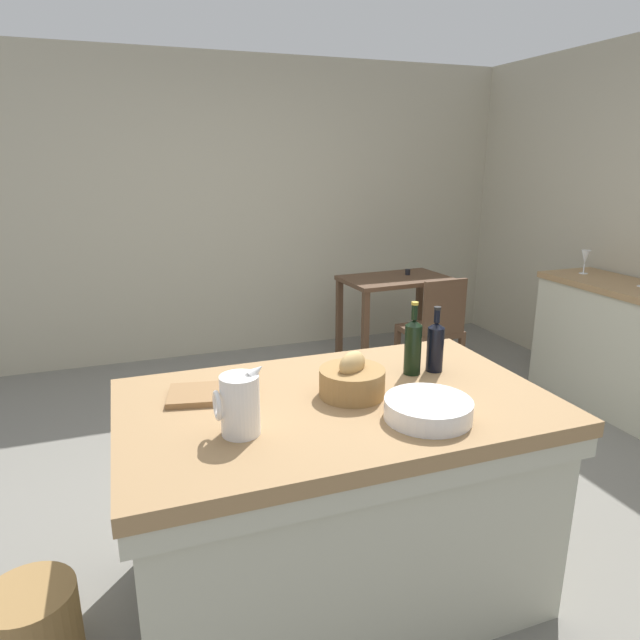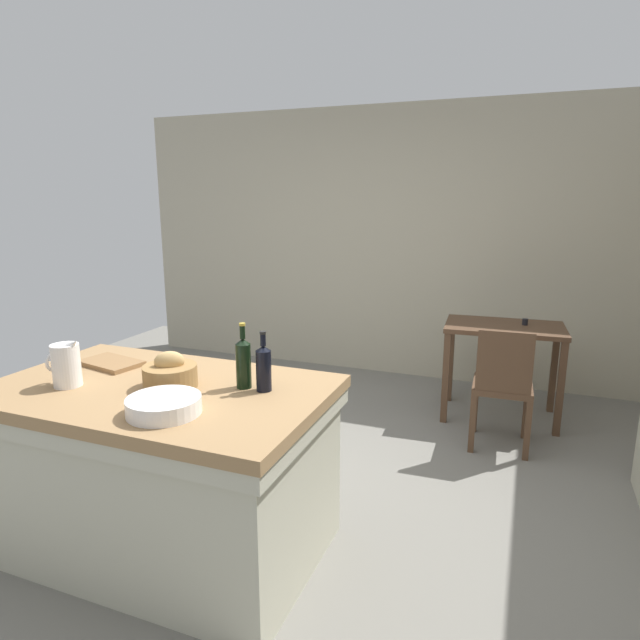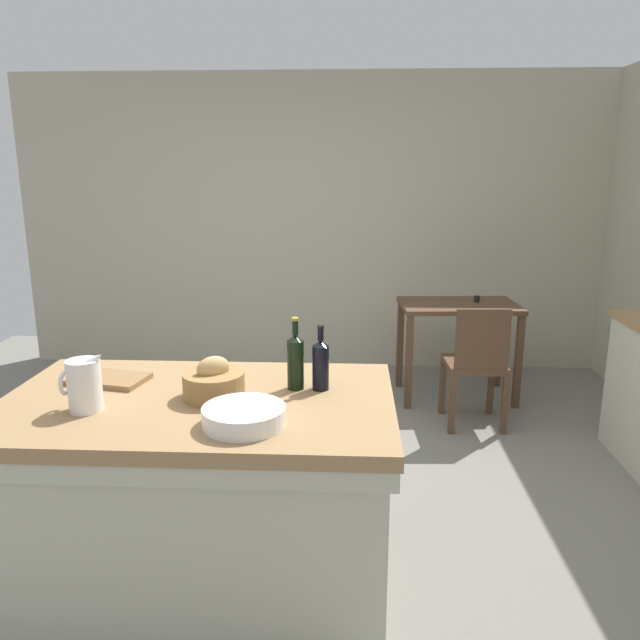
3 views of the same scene
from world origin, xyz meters
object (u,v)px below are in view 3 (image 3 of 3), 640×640
at_px(writing_desk, 458,319).
at_px(wooden_chair, 477,362).
at_px(wash_bowl, 244,416).
at_px(wine_bottle_amber, 296,360).
at_px(pitcher, 84,385).
at_px(bread_basket, 214,383).
at_px(island_table, 202,486).
at_px(wine_bottle_dark, 321,363).
at_px(cutting_board, 109,379).

relative_size(writing_desk, wooden_chair, 1.05).
bearing_deg(wash_bowl, wine_bottle_amber, 68.69).
height_order(wooden_chair, pitcher, pitcher).
distance_m(pitcher, bread_basket, 0.50).
relative_size(island_table, wine_bottle_dark, 5.69).
height_order(wooden_chair, wash_bowl, wash_bowl).
bearing_deg(wine_bottle_amber, island_table, -161.19).
height_order(pitcher, cutting_board, pitcher).
relative_size(writing_desk, wine_bottle_amber, 2.96).
bearing_deg(pitcher, wooden_chair, 45.12).
distance_m(island_table, wine_bottle_dark, 0.73).
distance_m(wooden_chair, cutting_board, 2.55).
xyz_separation_m(wooden_chair, pitcher, (-1.91, -1.92, 0.49)).
xyz_separation_m(bread_basket, cutting_board, (-0.51, 0.17, -0.05)).
bearing_deg(pitcher, writing_desk, 53.32).
bearing_deg(wine_bottle_amber, pitcher, -160.28).
xyz_separation_m(pitcher, cutting_board, (-0.04, 0.33, -0.09)).
distance_m(pitcher, wine_bottle_amber, 0.85).
distance_m(writing_desk, wine_bottle_amber, 2.51).
bearing_deg(writing_desk, wash_bowl, -115.10).
bearing_deg(writing_desk, wooden_chair, -86.67).
bearing_deg(writing_desk, wine_bottle_dark, -113.46).
relative_size(island_table, pitcher, 6.54).
xyz_separation_m(island_table, wine_bottle_amber, (0.40, 0.14, 0.53)).
height_order(island_table, wooden_chair, wooden_chair).
xyz_separation_m(wash_bowl, wine_bottle_amber, (0.16, 0.40, 0.09)).
height_order(writing_desk, bread_basket, bread_basket).
height_order(pitcher, bread_basket, pitcher).
relative_size(pitcher, bread_basket, 0.97).
height_order(cutting_board, wine_bottle_amber, wine_bottle_amber).
height_order(wine_bottle_dark, wine_bottle_amber, wine_bottle_amber).
xyz_separation_m(pitcher, wine_bottle_dark, (0.91, 0.28, 0.01)).
xyz_separation_m(bread_basket, wine_bottle_dark, (0.44, 0.12, 0.05)).
bearing_deg(pitcher, cutting_board, 96.98).
relative_size(island_table, writing_desk, 1.74).
relative_size(bread_basket, cutting_board, 0.77).
xyz_separation_m(writing_desk, wash_bowl, (-1.23, -2.63, 0.26)).
height_order(pitcher, wine_bottle_amber, wine_bottle_amber).
distance_m(cutting_board, wine_bottle_amber, 0.85).
bearing_deg(wine_bottle_amber, wine_bottle_dark, -1.03).
bearing_deg(island_table, wine_bottle_amber, 18.81).
height_order(wooden_chair, wine_bottle_dark, wine_bottle_dark).
distance_m(writing_desk, pitcher, 3.16).
xyz_separation_m(wash_bowl, bread_basket, (-0.17, 0.28, 0.03)).
bearing_deg(cutting_board, wine_bottle_dark, -2.89).
height_order(island_table, pitcher, pitcher).
height_order(island_table, bread_basket, bread_basket).
bearing_deg(wooden_chair, bread_basket, -129.37).
xyz_separation_m(island_table, bread_basket, (0.07, 0.01, 0.46)).
xyz_separation_m(pitcher, bread_basket, (0.47, 0.16, -0.04)).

